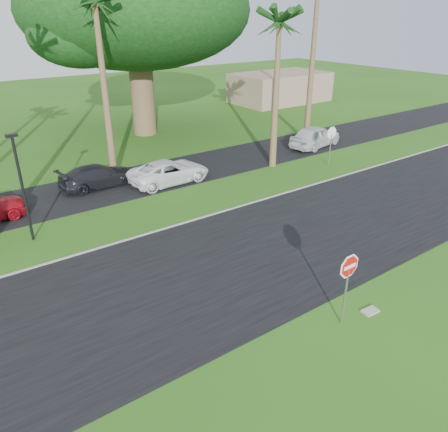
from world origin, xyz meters
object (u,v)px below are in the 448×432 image
Objects in this scene: car_minivan at (169,172)px; car_pickup at (315,136)px; car_dark at (98,176)px; stop_sign_near at (348,276)px; stop_sign_far at (331,138)px.

car_minivan is 12.09m from car_pickup.
car_pickup is at bearing -97.43° from car_dark.
stop_sign_near reaches higher than car_dark.
car_dark is (-13.36, 4.84, -1.15)m from stop_sign_far.
stop_sign_near is 15.91m from stop_sign_far.
stop_sign_far is 4.22m from car_pickup.
stop_sign_near and stop_sign_far have the same top height.
car_dark is at bearing 62.62° from car_minivan.
stop_sign_near is 19.96m from car_pickup.
car_pickup is at bearing -123.58° from stop_sign_far.
car_minivan is (3.54, -1.72, 0.02)m from car_dark.
stop_sign_near is 0.58× the size of car_pickup.
car_dark is at bearing 96.70° from stop_sign_near.
stop_sign_far reaches higher than car_minivan.
stop_sign_far is at bearing 134.57° from car_pickup.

